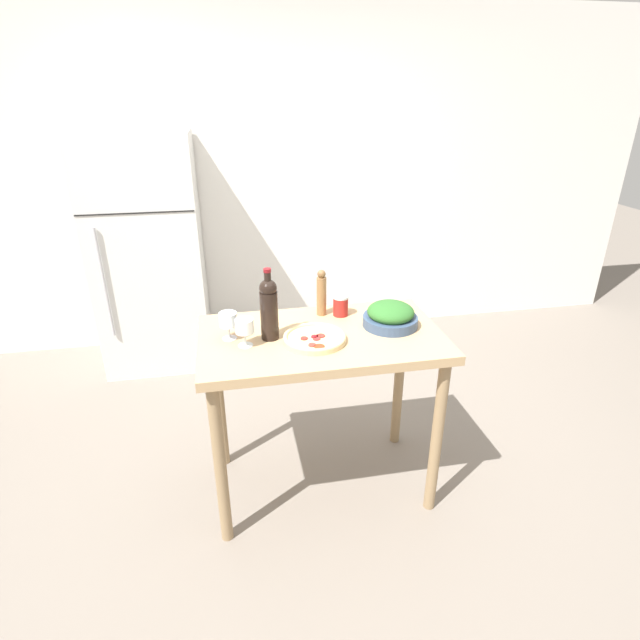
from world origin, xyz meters
TOP-DOWN VIEW (x-y plane):
  - ground_plane at (0.00, 0.00)m, footprint 14.00×14.00m
  - wall_back at (0.00, 1.99)m, footprint 6.40×0.06m
  - refrigerator at (-0.98, 1.63)m, footprint 0.77×0.64m
  - prep_counter at (0.00, 0.00)m, footprint 1.15×0.67m
  - wine_bottle at (-0.24, 0.01)m, footprint 0.08×0.08m
  - wine_glass_near at (-0.36, -0.05)m, footprint 0.08×0.08m
  - wine_glass_far at (-0.43, 0.04)m, footprint 0.08×0.08m
  - pepper_mill at (0.05, 0.23)m, footprint 0.05×0.05m
  - salad_bowl at (0.35, 0.03)m, footprint 0.27×0.27m
  - homemade_pizza at (-0.04, -0.06)m, footprint 0.29×0.29m
  - salt_canister at (0.14, 0.20)m, footprint 0.08×0.08m

SIDE VIEW (x-z plane):
  - ground_plane at x=0.00m, z-range 0.00..0.00m
  - prep_counter at x=0.00m, z-range 0.33..1.24m
  - refrigerator at x=-0.98m, z-range 0.00..1.73m
  - homemade_pizza at x=-0.04m, z-range 0.91..0.95m
  - salad_bowl at x=0.35m, z-range 0.91..1.03m
  - salt_canister at x=0.14m, z-range 0.92..1.02m
  - wine_glass_near at x=-0.36m, z-range 0.94..1.07m
  - wine_glass_far at x=-0.43m, z-range 0.94..1.07m
  - pepper_mill at x=0.05m, z-range 0.91..1.15m
  - wine_bottle at x=-0.24m, z-range 0.90..1.24m
  - wall_back at x=0.00m, z-range 0.00..2.60m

